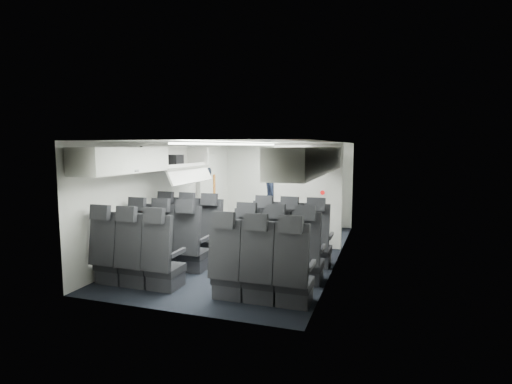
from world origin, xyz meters
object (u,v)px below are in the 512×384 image
Objects in this scene: boarding_door at (207,192)px; flight_attendant at (271,198)px; seat_row_rear at (195,266)px; seat_row_front at (240,238)px; carry_on_bag at (170,162)px; galley_unit at (321,191)px; seat_row_mid at (220,250)px.

boarding_door is 1.08× the size of flight_attendant.
seat_row_front is at bearing 90.00° from seat_row_rear.
boarding_door reaches higher than flight_attendant.
boarding_door reaches higher than seat_row_rear.
carry_on_bag is at bearing 128.07° from seat_row_rear.
carry_on_bag reaches higher than boarding_door.
flight_attendant is at bearing 90.91° from seat_row_rear.
galley_unit is 4.32× the size of carry_on_bag.
seat_row_mid is at bearing 90.00° from seat_row_rear.
carry_on_bag reaches higher than seat_row_front.
seat_row_rear is at bearing -67.13° from boarding_door.
carry_on_bag reaches higher than seat_row_mid.
galley_unit is 1.42m from flight_attendant.
carry_on_bag reaches higher than flight_attendant.
carry_on_bag is at bearing -126.79° from galley_unit.
seat_row_rear is at bearing -53.61° from carry_on_bag.
seat_row_front is 1.79× the size of boarding_door.
seat_row_front is 1.75× the size of galley_unit.
flight_attendant is at bearing 91.16° from seat_row_mid.
boarding_door is at bearing 128.16° from seat_row_front.
flight_attendant reaches higher than seat_row_mid.
boarding_door reaches higher than seat_row_mid.
seat_row_front is at bearing -106.28° from galley_unit.
carry_on_bag is (-1.45, 0.95, 1.38)m from seat_row_mid.
seat_row_rear is 4.09m from flight_attendant.
seat_row_mid is 2.21m from carry_on_bag.
seat_row_mid is at bearing -34.90° from carry_on_bag.
boarding_door is at bearing 93.70° from carry_on_bag.
boarding_door is 1.59m from flight_attendant.
galley_unit is 1.02× the size of boarding_door.
seat_row_mid is at bearing -102.88° from galley_unit.
flight_attendant is at bearing 91.63° from seat_row_front.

